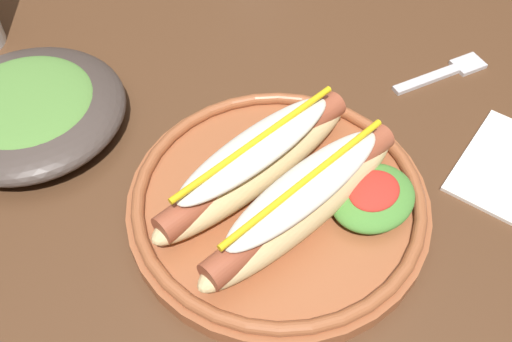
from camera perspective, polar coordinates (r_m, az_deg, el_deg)
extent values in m
cube|color=#51331E|center=(0.63, 1.46, 3.61)|extent=(1.41, 0.99, 0.04)
cylinder|color=#51331E|center=(1.43, 7.41, 14.78)|extent=(0.06, 0.06, 0.70)
cylinder|color=#9E5633|center=(0.54, 2.19, -3.24)|extent=(0.28, 0.28, 0.02)
torus|color=#9E5633|center=(0.53, 2.23, -2.49)|extent=(0.27, 0.27, 0.01)
ellipsoid|color=#E0C184|center=(0.51, 4.66, -3.38)|extent=(0.24, 0.05, 0.04)
cylinder|color=#9E4C33|center=(0.50, 4.72, -2.86)|extent=(0.22, 0.03, 0.03)
ellipsoid|color=silver|center=(0.49, 4.85, -1.61)|extent=(0.18, 0.04, 0.02)
cylinder|color=yellow|center=(0.48, 4.93, -0.88)|extent=(0.19, 0.01, 0.01)
ellipsoid|color=#E0C184|center=(0.53, 0.01, 0.41)|extent=(0.24, 0.05, 0.04)
cylinder|color=#9E4C33|center=(0.53, 0.01, 0.95)|extent=(0.22, 0.03, 0.03)
ellipsoid|color=silver|center=(0.51, 0.01, 2.25)|extent=(0.18, 0.04, 0.02)
cylinder|color=yellow|center=(0.51, 0.01, 3.00)|extent=(0.19, 0.01, 0.01)
ellipsoid|color=#4C8C38|center=(0.53, 11.36, -2.56)|extent=(0.08, 0.07, 0.02)
ellipsoid|color=red|center=(0.53, 11.53, -1.91)|extent=(0.05, 0.04, 0.01)
cube|color=silver|center=(0.69, 16.37, 8.61)|extent=(0.08, 0.04, 0.00)
cube|color=silver|center=(0.73, 20.11, 9.83)|extent=(0.04, 0.04, 0.00)
ellipsoid|color=#423833|center=(0.65, -21.35, 5.54)|extent=(0.20, 0.20, 0.04)
ellipsoid|color=#56893D|center=(0.64, -21.71, 6.42)|extent=(0.14, 0.14, 0.02)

